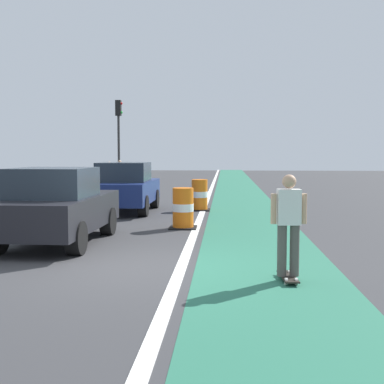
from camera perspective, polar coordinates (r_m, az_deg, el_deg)
ground_plane at (r=9.32m, az=-6.79°, el=-8.22°), size 100.00×100.00×0.00m
bike_lane_strip at (r=21.05m, az=5.66°, el=-1.16°), size 2.50×80.00×0.01m
lane_divider_stripe at (r=21.05m, az=1.57°, el=-1.14°), size 0.20×80.00×0.01m
skateboarder_on_lane at (r=8.24m, az=10.66°, el=-3.49°), size 0.57×0.81×1.69m
parked_sedan_nearest at (r=11.80m, az=-14.78°, el=-1.58°), size 1.98×4.14×1.70m
parked_sedan_second at (r=17.69m, az=-7.43°, el=0.47°), size 1.93×4.11×1.70m
traffic_barrel_front at (r=13.77m, az=-1.00°, el=-1.86°), size 0.73×0.73×1.09m
traffic_barrel_mid at (r=18.08m, az=0.84°, el=-0.37°), size 0.73×0.73×1.09m
traffic_light_corner at (r=30.75m, az=-8.13°, el=7.08°), size 0.41×0.32×5.10m
pedestrian_crossing at (r=28.85m, az=-8.02°, el=2.02°), size 0.34×0.20×1.61m
pedestrian_waiting at (r=24.77m, az=-9.13°, el=1.63°), size 0.34×0.20×1.61m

